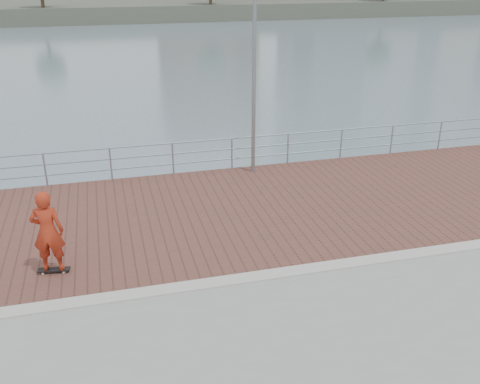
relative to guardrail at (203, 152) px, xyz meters
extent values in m
plane|color=slate|center=(0.00, -7.00, -2.69)|extent=(400.00, 400.00, 0.00)
cube|color=brown|center=(0.00, -3.40, -0.68)|extent=(40.00, 6.80, 0.02)
cube|color=#B7B5AD|center=(0.00, -7.00, -0.66)|extent=(40.00, 0.40, 0.06)
cylinder|color=#8C9EA8|center=(-5.13, 0.00, -0.14)|extent=(0.06, 0.06, 1.10)
cylinder|color=#8C9EA8|center=(-3.08, 0.00, -0.14)|extent=(0.06, 0.06, 1.10)
cylinder|color=#8C9EA8|center=(-1.03, 0.00, -0.14)|extent=(0.06, 0.06, 1.10)
cylinder|color=#8C9EA8|center=(1.03, 0.00, -0.14)|extent=(0.06, 0.06, 1.10)
cylinder|color=#8C9EA8|center=(3.08, 0.00, -0.14)|extent=(0.06, 0.06, 1.10)
cylinder|color=#8C9EA8|center=(5.13, 0.00, -0.14)|extent=(0.06, 0.06, 1.10)
cylinder|color=#8C9EA8|center=(7.18, 0.00, -0.14)|extent=(0.06, 0.06, 1.10)
cylinder|color=#8C9EA8|center=(9.24, 0.00, -0.14)|extent=(0.06, 0.06, 1.10)
cylinder|color=#8C9EA8|center=(0.00, 0.00, 0.41)|extent=(39.00, 0.05, 0.05)
cylinder|color=#8C9EA8|center=(0.00, 0.00, 0.03)|extent=(39.00, 0.05, 0.05)
cylinder|color=#8C9EA8|center=(0.00, 0.00, -0.33)|extent=(39.00, 0.05, 0.05)
cylinder|color=gray|center=(1.65, -0.50, 2.58)|extent=(0.13, 0.13, 6.53)
cube|color=black|center=(-4.64, -5.59, -0.60)|extent=(0.75, 0.30, 0.03)
cylinder|color=beige|center=(-4.88, -5.62, -0.64)|extent=(0.06, 0.05, 0.06)
cylinder|color=beige|center=(-4.42, -5.69, -0.64)|extent=(0.06, 0.05, 0.06)
cylinder|color=beige|center=(-4.86, -5.49, -0.64)|extent=(0.06, 0.05, 0.06)
cylinder|color=beige|center=(-4.40, -5.56, -0.64)|extent=(0.06, 0.05, 0.06)
imported|color=#A82B16|center=(-4.64, -5.59, 0.40)|extent=(0.78, 0.58, 1.97)
camera|label=1|loc=(-3.17, -17.02, 5.98)|focal=40.00mm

